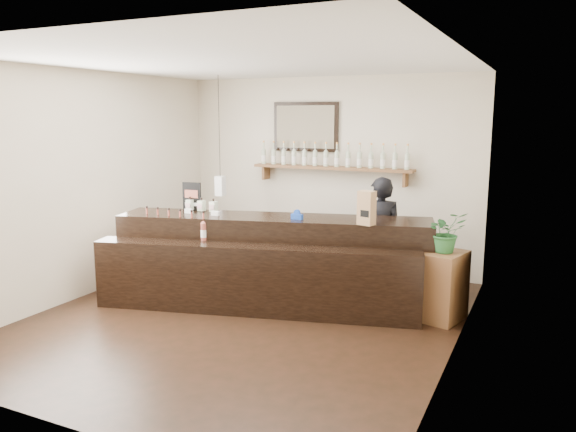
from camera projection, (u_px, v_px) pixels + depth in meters
The scene contains 10 objects.
ground at pixel (245, 319), 6.29m from camera, with size 5.00×5.00×0.00m, color black.
room_shell at pixel (243, 167), 5.99m from camera, with size 5.00×5.00×5.00m.
back_wall_decor at pixel (316, 150), 8.15m from camera, with size 2.66×0.96×1.69m.
counter at pixel (268, 264), 6.71m from camera, with size 3.81×1.91×1.22m.
promo_sign at pixel (192, 196), 7.16m from camera, with size 0.25×0.05×0.36m.
paper_bag at pixel (367, 208), 6.19m from camera, with size 0.20×0.17×0.38m.
tape_dispenser at pixel (297, 216), 6.54m from camera, with size 0.14×0.06×0.12m.
side_cabinet at pixel (443, 286), 6.20m from camera, with size 0.51×0.61×0.77m.
potted_plant at pixel (446, 232), 6.10m from camera, with size 0.41×0.35×0.45m, color #26602C.
shopkeeper at pixel (380, 228), 7.07m from camera, with size 0.62×0.41×1.70m, color black.
Camera 1 is at (3.00, -5.21, 2.25)m, focal length 35.00 mm.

